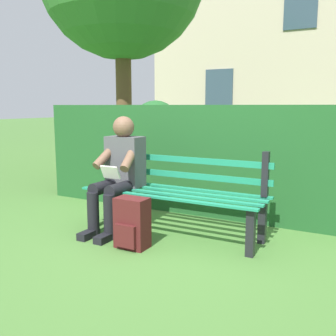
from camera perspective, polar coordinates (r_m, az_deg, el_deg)
ground at (r=3.94m, az=0.70°, el=-9.72°), size 60.00×60.00×0.00m
park_bench at (r=3.89m, az=1.19°, el=-3.53°), size 1.85×0.53×0.86m
person_seated at (r=4.00m, az=-7.25°, el=-0.39°), size 0.44×0.73×1.17m
hedge_backdrop at (r=4.62m, az=12.81°, el=1.57°), size 5.44×0.87×1.45m
building_facade at (r=13.31m, az=19.78°, el=16.93°), size 9.36×2.78×6.40m
backpack at (r=3.55m, az=-5.30°, el=-8.09°), size 0.29×0.26×0.46m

